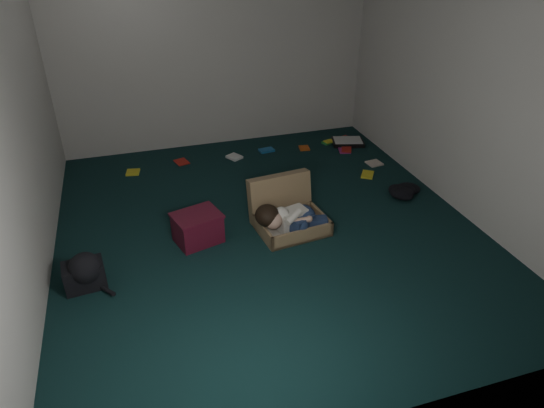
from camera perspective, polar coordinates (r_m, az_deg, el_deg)
floor at (r=4.82m, az=-0.53°, el=-2.73°), size 4.50×4.50×0.00m
wall_back at (r=6.37m, az=-6.77°, el=18.07°), size 4.50×0.00×4.50m
wall_front at (r=2.40m, az=15.16°, el=-4.58°), size 4.50×0.00×4.50m
wall_left at (r=4.18m, az=-28.18°, el=8.14°), size 0.00×4.50×4.50m
wall_right at (r=5.17m, az=21.75°, el=13.33°), size 0.00×4.50×4.50m
suitcase at (r=4.78m, az=1.77°, el=-1.02°), size 0.72×0.70×0.48m
person at (r=4.62m, az=2.14°, el=-1.67°), size 0.72×0.34×0.30m
maroon_bin at (r=4.59m, az=-8.75°, el=-2.77°), size 0.50×0.44×0.29m
backpack at (r=4.31m, az=-21.22°, el=-7.73°), size 0.44×0.36×0.24m
clothing_pile at (r=5.60m, az=15.75°, el=1.84°), size 0.48×0.42×0.13m
paper_tray at (r=6.74m, az=8.89°, el=7.24°), size 0.48×0.41×0.06m
book_scatter at (r=6.30m, az=2.01°, el=5.72°), size 3.08×1.29×0.02m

